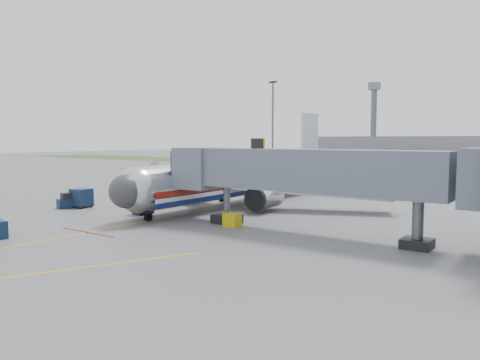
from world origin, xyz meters
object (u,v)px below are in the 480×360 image
Objects in this scene: ramp_worker at (146,188)px; baggage_tug at (69,201)px; belt_loader at (151,196)px; airliner at (241,179)px.

baggage_tug is at bearing -101.27° from ramp_worker.
baggage_tug is 0.49× the size of belt_loader.
belt_loader is at bearing 68.50° from baggage_tug.
belt_loader is (3.17, 8.04, -0.09)m from baggage_tug.
ramp_worker is (-4.86, 3.82, 0.29)m from belt_loader.
airliner is at bearing 27.90° from belt_loader.
airliner is 20.69× the size of ramp_worker.
airliner is 14.97× the size of baggage_tug.
ramp_worker is (-13.62, -0.81, -1.78)m from airliner.
ramp_worker is at bearing -176.58° from airliner.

